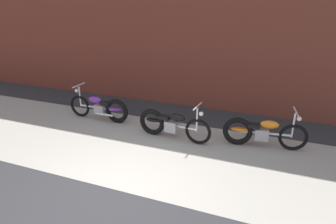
{
  "coord_description": "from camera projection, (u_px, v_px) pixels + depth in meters",
  "views": [
    {
      "loc": [
        2.64,
        -4.03,
        3.48
      ],
      "look_at": [
        0.15,
        2.41,
        0.75
      ],
      "focal_mm": 31.36,
      "sensor_mm": 36.0,
      "label": 1
    }
  ],
  "objects": [
    {
      "name": "motorcycle_orange",
      "position": [
        258.0,
        132.0,
        7.15
      ],
      "size": [
        2.0,
        0.58,
        1.03
      ],
      "rotation": [
        0.0,
        0.0,
        0.14
      ],
      "color": "black",
      "rests_on": "ground"
    },
    {
      "name": "motorcycle_purple",
      "position": [
        102.0,
        108.0,
        8.7
      ],
      "size": [
        2.01,
        0.58,
        1.03
      ],
      "rotation": [
        0.0,
        0.0,
        3.13
      ],
      "color": "black",
      "rests_on": "ground"
    },
    {
      "name": "brick_building_wall",
      "position": [
        196.0,
        8.0,
        9.01
      ],
      "size": [
        36.0,
        0.5,
        6.3
      ],
      "primitive_type": "cube",
      "color": "brown",
      "rests_on": "ground"
    },
    {
      "name": "motorcycle_black",
      "position": [
        169.0,
        124.0,
        7.6
      ],
      "size": [
        2.01,
        0.58,
        1.03
      ],
      "rotation": [
        0.0,
        0.0,
        -0.07
      ],
      "color": "black",
      "rests_on": "ground"
    },
    {
      "name": "ground_plane",
      "position": [
        116.0,
        190.0,
        5.66
      ],
      "size": [
        80.0,
        80.0,
        0.0
      ],
      "primitive_type": "plane",
      "color": "#2D2D30"
    },
    {
      "name": "sidewalk_slab",
      "position": [
        152.0,
        149.0,
        7.18
      ],
      "size": [
        36.0,
        3.5,
        0.01
      ],
      "primitive_type": "cube",
      "color": "#9E998E",
      "rests_on": "ground"
    }
  ]
}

